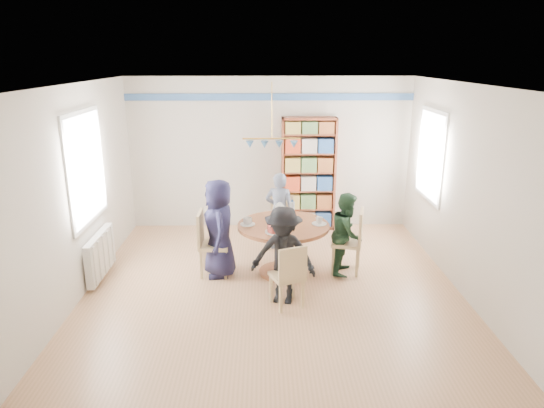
{
  "coord_description": "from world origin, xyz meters",
  "views": [
    {
      "loc": [
        -0.12,
        -6.05,
        3.02
      ],
      "look_at": [
        0.0,
        0.4,
        1.05
      ],
      "focal_mm": 32.0,
      "sensor_mm": 36.0,
      "label": 1
    }
  ],
  "objects_px": {
    "person_left": "(219,228)",
    "person_right": "(347,233)",
    "bookshelf": "(308,175)",
    "person_far": "(279,211)",
    "radiator": "(101,255)",
    "chair_left": "(209,240)",
    "person_near": "(283,256)",
    "chair_far": "(281,219)",
    "chair_right": "(352,238)",
    "chair_near": "(289,274)",
    "dining_table": "(283,237)"
  },
  "relations": [
    {
      "from": "chair_left",
      "to": "bookshelf",
      "type": "bearing_deg",
      "value": 50.81
    },
    {
      "from": "person_near",
      "to": "bookshelf",
      "type": "xyz_separation_m",
      "value": [
        0.56,
        2.8,
        0.36
      ]
    },
    {
      "from": "person_left",
      "to": "chair_far",
      "type": "bearing_deg",
      "value": 129.69
    },
    {
      "from": "person_far",
      "to": "person_right",
      "type": "bearing_deg",
      "value": 149.6
    },
    {
      "from": "radiator",
      "to": "person_left",
      "type": "height_order",
      "value": "person_left"
    },
    {
      "from": "chair_left",
      "to": "person_near",
      "type": "bearing_deg",
      "value": -39.57
    },
    {
      "from": "chair_far",
      "to": "bookshelf",
      "type": "bearing_deg",
      "value": 59.62
    },
    {
      "from": "dining_table",
      "to": "person_right",
      "type": "distance_m",
      "value": 0.91
    },
    {
      "from": "person_far",
      "to": "person_near",
      "type": "relative_size",
      "value": 1.0
    },
    {
      "from": "person_right",
      "to": "person_far",
      "type": "xyz_separation_m",
      "value": [
        -0.94,
        0.92,
        0.04
      ]
    },
    {
      "from": "person_left",
      "to": "person_right",
      "type": "height_order",
      "value": "person_left"
    },
    {
      "from": "chair_far",
      "to": "person_left",
      "type": "relative_size",
      "value": 0.6
    },
    {
      "from": "chair_right",
      "to": "chair_far",
      "type": "bearing_deg",
      "value": 133.68
    },
    {
      "from": "person_right",
      "to": "bookshelf",
      "type": "xyz_separation_m",
      "value": [
        -0.39,
        1.91,
        0.4
      ]
    },
    {
      "from": "person_left",
      "to": "bookshelf",
      "type": "distance_m",
      "value": 2.45
    },
    {
      "from": "chair_right",
      "to": "person_far",
      "type": "height_order",
      "value": "person_far"
    },
    {
      "from": "radiator",
      "to": "dining_table",
      "type": "height_order",
      "value": "dining_table"
    },
    {
      "from": "person_near",
      "to": "dining_table",
      "type": "bearing_deg",
      "value": 101.32
    },
    {
      "from": "chair_near",
      "to": "person_far",
      "type": "relative_size",
      "value": 0.66
    },
    {
      "from": "chair_left",
      "to": "chair_far",
      "type": "xyz_separation_m",
      "value": [
        1.07,
        1.07,
        -0.05
      ]
    },
    {
      "from": "chair_far",
      "to": "person_near",
      "type": "bearing_deg",
      "value": -91.34
    },
    {
      "from": "chair_near",
      "to": "bookshelf",
      "type": "bearing_deg",
      "value": 80.55
    },
    {
      "from": "person_right",
      "to": "person_near",
      "type": "xyz_separation_m",
      "value": [
        -0.95,
        -0.88,
        0.04
      ]
    },
    {
      "from": "chair_left",
      "to": "chair_right",
      "type": "distance_m",
      "value": 2.06
    },
    {
      "from": "chair_far",
      "to": "person_left",
      "type": "xyz_separation_m",
      "value": [
        -0.92,
        -1.09,
        0.24
      ]
    },
    {
      "from": "person_right",
      "to": "person_near",
      "type": "distance_m",
      "value": 1.3
    },
    {
      "from": "person_far",
      "to": "person_left",
      "type": "bearing_deg",
      "value": 61.81
    },
    {
      "from": "person_right",
      "to": "person_near",
      "type": "relative_size",
      "value": 0.94
    },
    {
      "from": "chair_left",
      "to": "person_right",
      "type": "bearing_deg",
      "value": 0.96
    },
    {
      "from": "person_left",
      "to": "person_right",
      "type": "bearing_deg",
      "value": 81.45
    },
    {
      "from": "person_far",
      "to": "radiator",
      "type": "bearing_deg",
      "value": 36.35
    },
    {
      "from": "person_far",
      "to": "chair_far",
      "type": "bearing_deg",
      "value": -91.29
    },
    {
      "from": "chair_left",
      "to": "chair_right",
      "type": "relative_size",
      "value": 0.99
    },
    {
      "from": "bookshelf",
      "to": "person_near",
      "type": "bearing_deg",
      "value": -101.32
    },
    {
      "from": "person_left",
      "to": "person_near",
      "type": "bearing_deg",
      "value": 36.21
    },
    {
      "from": "radiator",
      "to": "person_left",
      "type": "bearing_deg",
      "value": 2.5
    },
    {
      "from": "chair_right",
      "to": "bookshelf",
      "type": "distance_m",
      "value": 2.03
    },
    {
      "from": "chair_near",
      "to": "bookshelf",
      "type": "xyz_separation_m",
      "value": [
        0.49,
        2.95,
        0.53
      ]
    },
    {
      "from": "dining_table",
      "to": "person_near",
      "type": "distance_m",
      "value": 0.86
    },
    {
      "from": "radiator",
      "to": "person_near",
      "type": "distance_m",
      "value": 2.67
    },
    {
      "from": "chair_left",
      "to": "chair_near",
      "type": "distance_m",
      "value": 1.49
    },
    {
      "from": "radiator",
      "to": "chair_left",
      "type": "distance_m",
      "value": 1.53
    },
    {
      "from": "chair_left",
      "to": "bookshelf",
      "type": "distance_m",
      "value": 2.56
    },
    {
      "from": "chair_far",
      "to": "person_left",
      "type": "distance_m",
      "value": 1.44
    },
    {
      "from": "dining_table",
      "to": "bookshelf",
      "type": "relative_size",
      "value": 0.64
    },
    {
      "from": "radiator",
      "to": "chair_far",
      "type": "distance_m",
      "value": 2.84
    },
    {
      "from": "chair_far",
      "to": "person_right",
      "type": "distance_m",
      "value": 1.38
    },
    {
      "from": "chair_left",
      "to": "person_near",
      "type": "distance_m",
      "value": 1.34
    },
    {
      "from": "radiator",
      "to": "person_right",
      "type": "relative_size",
      "value": 0.84
    },
    {
      "from": "chair_far",
      "to": "chair_left",
      "type": "bearing_deg",
      "value": -135.1
    }
  ]
}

